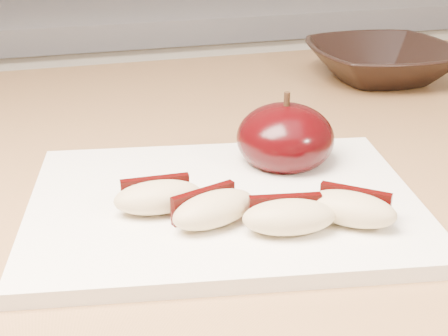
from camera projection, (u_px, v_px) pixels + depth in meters
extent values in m
cube|color=silver|center=(97.00, 218.00, 1.39)|extent=(2.40, 0.60, 0.90)
cube|color=slate|center=(76.00, 4.00, 1.19)|extent=(2.40, 0.62, 0.04)
cube|color=#A16F46|center=(126.00, 171.00, 0.60)|extent=(1.64, 0.64, 0.04)
cube|color=white|center=(224.00, 204.00, 0.48)|extent=(0.33, 0.26, 0.01)
ellipsoid|color=black|center=(285.00, 138.00, 0.53)|extent=(0.10, 0.10, 0.06)
cylinder|color=black|center=(287.00, 100.00, 0.52)|extent=(0.01, 0.01, 0.01)
ellipsoid|color=tan|center=(158.00, 197.00, 0.45)|extent=(0.07, 0.03, 0.02)
cube|color=black|center=(155.00, 190.00, 0.46)|extent=(0.05, 0.01, 0.02)
ellipsoid|color=tan|center=(214.00, 209.00, 0.44)|extent=(0.07, 0.05, 0.02)
cube|color=black|center=(203.00, 203.00, 0.45)|extent=(0.05, 0.02, 0.02)
ellipsoid|color=tan|center=(289.00, 217.00, 0.43)|extent=(0.07, 0.04, 0.02)
cube|color=black|center=(285.00, 209.00, 0.44)|extent=(0.05, 0.01, 0.02)
ellipsoid|color=tan|center=(351.00, 209.00, 0.44)|extent=(0.07, 0.07, 0.02)
cube|color=black|center=(355.00, 202.00, 0.45)|extent=(0.04, 0.04, 0.02)
imported|color=black|center=(381.00, 62.00, 0.80)|extent=(0.19, 0.19, 0.04)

